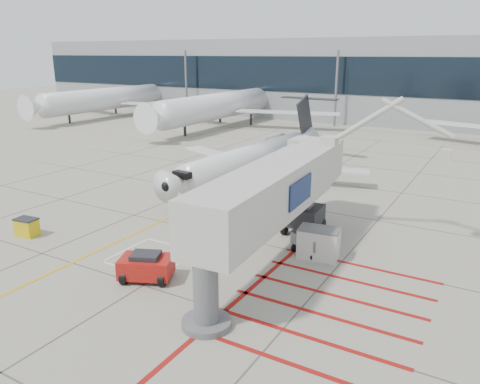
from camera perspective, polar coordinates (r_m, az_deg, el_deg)
The scene contains 12 objects.
ground_plane at distance 28.06m, azimuth -6.25°, elevation -7.95°, with size 260.00×260.00×0.00m, color gray.
regional_jet at distance 41.86m, azimuth -0.12°, elevation 5.48°, with size 21.32×26.88×7.04m, color silver, non-canonical shape.
jet_bridge at distance 25.28m, azimuth 3.43°, elevation -1.32°, with size 9.10×19.22×7.69m, color beige, non-canonical shape.
pushback_tug at distance 25.56m, azimuth -11.36°, elevation -8.79°, with size 2.73×1.71×1.59m, color #B01611, non-canonical shape.
spill_bin at distance 33.93m, azimuth -24.55°, elevation -3.89°, with size 1.39×0.93×1.21m, color gold, non-canonical shape.
baggage_cart at distance 28.43m, azimuth 8.49°, elevation -6.28°, with size 2.05×1.29×1.29m, color #595A5E, non-canonical shape.
ground_power_unit at distance 27.91m, azimuth 9.57°, elevation -6.16°, with size 2.33×1.36×1.84m, color silver, non-canonical shape.
cone_nose at distance 33.01m, azimuth -7.86°, elevation -3.72°, with size 0.33×0.33×0.46m, color orange.
cone_side at distance 35.33m, azimuth -0.15°, elevation -2.20°, with size 0.31×0.31×0.43m, color orange.
terminal_glass_band at distance 76.60m, azimuth 26.84°, elevation 12.20°, with size 180.00×0.10×6.00m, color black.
bg_aircraft_a at distance 93.41m, azimuth -14.69°, elevation 12.65°, with size 35.87×39.86×11.96m, color silver, non-canonical shape.
bg_aircraft_b at distance 78.13m, azimuth -1.38°, elevation 12.58°, with size 36.59×40.65×12.20m, color silver, non-canonical shape.
Camera 1 is at (15.38, -20.38, 11.63)m, focal length 35.00 mm.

